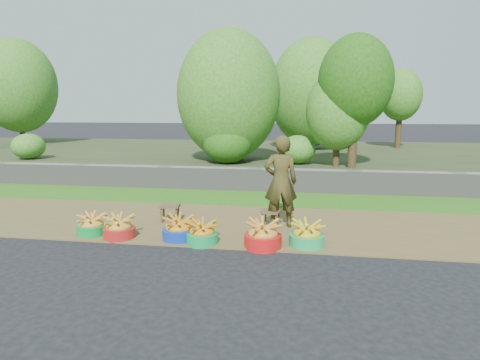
% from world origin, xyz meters
% --- Properties ---
extents(ground_plane, '(120.00, 120.00, 0.00)m').
position_xyz_m(ground_plane, '(0.00, 0.00, 0.00)').
color(ground_plane, black).
rests_on(ground_plane, ground).
extents(dirt_shoulder, '(80.00, 2.50, 0.02)m').
position_xyz_m(dirt_shoulder, '(0.00, 1.25, 0.01)').
color(dirt_shoulder, brown).
rests_on(dirt_shoulder, ground).
extents(grass_verge, '(80.00, 1.50, 0.04)m').
position_xyz_m(grass_verge, '(0.00, 3.25, 0.02)').
color(grass_verge, '#306918').
rests_on(grass_verge, ground).
extents(retaining_wall, '(80.00, 0.35, 0.55)m').
position_xyz_m(retaining_wall, '(0.00, 4.10, 0.28)').
color(retaining_wall, slate).
rests_on(retaining_wall, ground).
extents(earth_bank, '(80.00, 10.00, 0.50)m').
position_xyz_m(earth_bank, '(0.00, 9.00, 0.25)').
color(earth_bank, '#313C20').
rests_on(earth_bank, ground).
extents(vegetation, '(35.45, 7.90, 4.56)m').
position_xyz_m(vegetation, '(-3.43, 8.15, 2.60)').
color(vegetation, '#382B16').
rests_on(vegetation, earth_bank).
extents(basin_a, '(0.45, 0.45, 0.34)m').
position_xyz_m(basin_a, '(-2.07, 0.32, 0.15)').
color(basin_a, '#0B8932').
rests_on(basin_a, ground).
extents(basin_b, '(0.47, 0.47, 0.35)m').
position_xyz_m(basin_b, '(-1.58, 0.23, 0.16)').
color(basin_b, '#A41E1A').
rests_on(basin_b, ground).
extents(basin_c, '(0.49, 0.49, 0.36)m').
position_xyz_m(basin_c, '(-0.68, 0.29, 0.16)').
color(basin_c, '#0F32A6').
rests_on(basin_c, ground).
extents(basin_d, '(0.45, 0.45, 0.34)m').
position_xyz_m(basin_d, '(-0.30, 0.19, 0.15)').
color(basin_d, '#109946').
rests_on(basin_d, ground).
extents(basin_e, '(0.52, 0.52, 0.39)m').
position_xyz_m(basin_e, '(0.57, 0.16, 0.17)').
color(basin_e, red).
rests_on(basin_e, ground).
extents(basin_f, '(0.49, 0.49, 0.36)m').
position_xyz_m(basin_f, '(1.17, 0.30, 0.16)').
color(basin_f, '#1EA157').
rests_on(basin_f, ground).
extents(stool_left, '(0.36, 0.29, 0.29)m').
position_xyz_m(stool_left, '(-1.13, 1.19, 0.25)').
color(stool_left, brown).
rests_on(stool_left, dirt_shoulder).
extents(stool_right, '(0.35, 0.30, 0.27)m').
position_xyz_m(stool_right, '(0.59, 1.15, 0.23)').
color(stool_right, brown).
rests_on(stool_right, dirt_shoulder).
extents(vendor_woman, '(0.60, 0.45, 1.48)m').
position_xyz_m(vendor_woman, '(0.74, 1.18, 0.76)').
color(vendor_woman, black).
rests_on(vendor_woman, dirt_shoulder).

